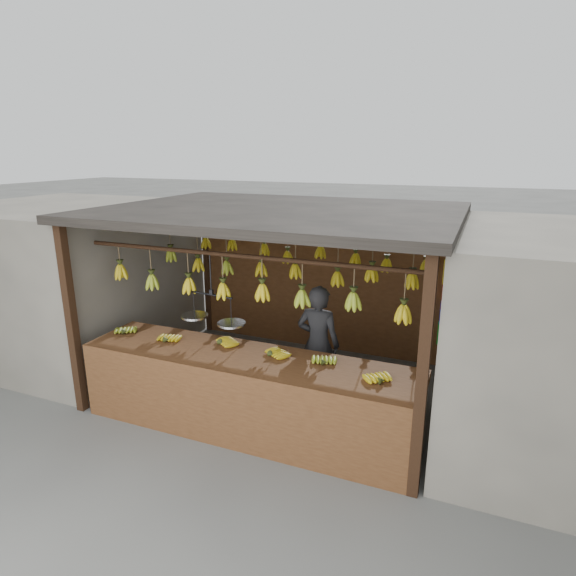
% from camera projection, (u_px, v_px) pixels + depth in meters
% --- Properties ---
extents(ground, '(80.00, 80.00, 0.00)m').
position_uv_depth(ground, '(280.00, 385.00, 6.54)').
color(ground, '#5B5B57').
extents(stall, '(4.30, 3.30, 2.40)m').
position_uv_depth(stall, '(289.00, 238.00, 6.29)').
color(stall, black).
rests_on(stall, ground).
extents(neighbor_left, '(3.00, 3.00, 2.30)m').
position_uv_depth(neighbor_left, '(69.00, 278.00, 7.55)').
color(neighbor_left, slate).
rests_on(neighbor_left, ground).
extents(counter, '(3.84, 0.87, 0.96)m').
position_uv_depth(counter, '(241.00, 377.00, 5.22)').
color(counter, '#59341A').
rests_on(counter, ground).
extents(hanging_bananas, '(3.57, 2.24, 0.40)m').
position_uv_depth(hanging_bananas, '(279.00, 270.00, 6.11)').
color(hanging_bananas, gold).
rests_on(hanging_bananas, ground).
extents(balance_scale, '(0.83, 0.37, 0.79)m').
position_uv_depth(balance_scale, '(212.00, 317.00, 5.45)').
color(balance_scale, black).
rests_on(balance_scale, ground).
extents(vendor, '(0.56, 0.37, 1.51)m').
position_uv_depth(vendor, '(318.00, 344.00, 5.98)').
color(vendor, '#262628').
rests_on(vendor, ground).
extents(bag_bundles, '(0.08, 0.26, 1.22)m').
position_uv_depth(bag_bundles, '(444.00, 302.00, 6.74)').
color(bag_bundles, yellow).
rests_on(bag_bundles, ground).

